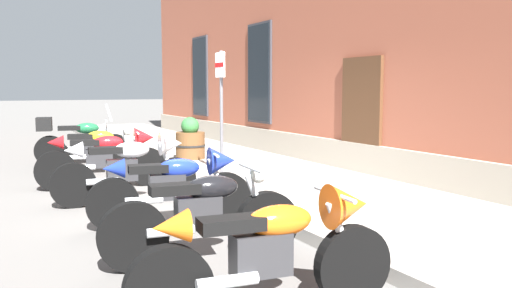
{
  "coord_description": "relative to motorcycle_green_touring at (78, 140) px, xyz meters",
  "views": [
    {
      "loc": [
        7.8,
        -3.13,
        1.73
      ],
      "look_at": [
        -0.48,
        1.16,
        0.74
      ],
      "focal_mm": 37.0,
      "sensor_mm": 36.0,
      "label": 1
    }
  ],
  "objects": [
    {
      "name": "motorcycle_green_touring",
      "position": [
        0.0,
        0.0,
        0.0
      ],
      "size": [
        0.75,
        2.06,
        1.37
      ],
      "color": "black",
      "rests_on": "ground_plane"
    },
    {
      "name": "motorcycle_white_sport",
      "position": [
        4.55,
        0.06,
        0.0
      ],
      "size": [
        0.62,
        2.15,
        1.06
      ],
      "color": "black",
      "rests_on": "ground_plane"
    },
    {
      "name": "motorcycle_black_naked",
      "position": [
        7.59,
        0.02,
        -0.09
      ],
      "size": [
        0.62,
        2.04,
        0.94
      ],
      "color": "black",
      "rests_on": "ground_plane"
    },
    {
      "name": "motorcycle_blue_sport",
      "position": [
        6.1,
        0.25,
        -0.03
      ],
      "size": [
        0.66,
        2.06,
        0.98
      ],
      "color": "black",
      "rests_on": "ground_plane"
    },
    {
      "name": "motorcycle_red_sport",
      "position": [
        3.13,
        0.0,
        -0.0
      ],
      "size": [
        0.66,
        2.21,
        1.04
      ],
      "color": "black",
      "rests_on": "ground_plane"
    },
    {
      "name": "sidewalk",
      "position": [
        4.56,
        2.84,
        -0.49
      ],
      "size": [
        30.53,
        3.15,
        0.15
      ],
      "primitive_type": "cube",
      "color": "gray",
      "rests_on": "ground_plane"
    },
    {
      "name": "parking_sign",
      "position": [
        3.67,
        1.92,
        1.04
      ],
      "size": [
        0.36,
        0.07,
        2.23
      ],
      "color": "#4C4C51",
      "rests_on": "sidewalk"
    },
    {
      "name": "motorcycle_yellow_naked",
      "position": [
        1.56,
        0.12,
        -0.09
      ],
      "size": [
        0.69,
        2.1,
        0.95
      ],
      "color": "black",
      "rests_on": "ground_plane"
    },
    {
      "name": "barrel_planter",
      "position": [
        1.28,
        2.21,
        -0.03
      ],
      "size": [
        0.68,
        0.68,
        0.93
      ],
      "color": "brown",
      "rests_on": "sidewalk"
    },
    {
      "name": "ground_plane",
      "position": [
        4.56,
        1.26,
        -0.57
      ],
      "size": [
        140.0,
        140.0,
        0.0
      ],
      "primitive_type": "plane",
      "color": "#565451"
    },
    {
      "name": "motorcycle_orange_sport",
      "position": [
        9.0,
        0.04,
        -0.02
      ],
      "size": [
        0.62,
        2.13,
        0.99
      ],
      "color": "black",
      "rests_on": "ground_plane"
    }
  ]
}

